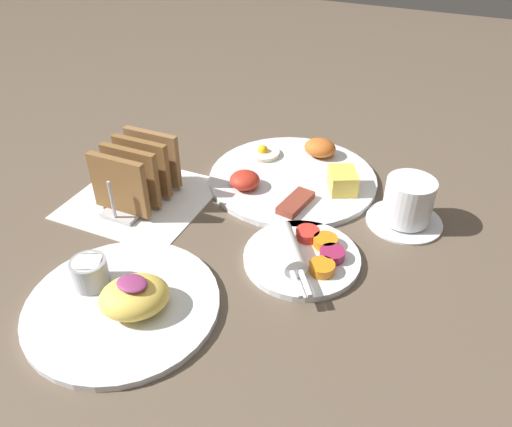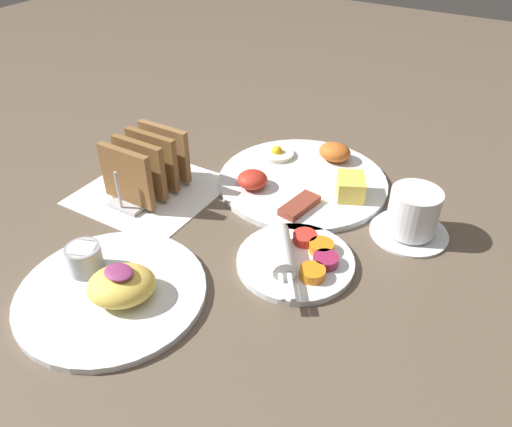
# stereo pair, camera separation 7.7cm
# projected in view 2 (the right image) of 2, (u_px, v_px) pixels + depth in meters

# --- Properties ---
(ground_plane) EXTENTS (3.00, 3.00, 0.00)m
(ground_plane) POSITION_uv_depth(u_px,v_px,m) (226.00, 232.00, 0.78)
(ground_plane) COLOR brown
(napkin_flat) EXTENTS (0.22, 0.22, 0.00)m
(napkin_flat) POSITION_uv_depth(u_px,v_px,m) (151.00, 191.00, 0.87)
(napkin_flat) COLOR white
(napkin_flat) RESTS_ON ground_plane
(plate_breakfast) EXTENTS (0.30, 0.30, 0.05)m
(plate_breakfast) POSITION_uv_depth(u_px,v_px,m) (304.00, 178.00, 0.89)
(plate_breakfast) COLOR white
(plate_breakfast) RESTS_ON ground_plane
(plate_condiments) EXTENTS (0.17, 0.18, 0.04)m
(plate_condiments) POSITION_uv_depth(u_px,v_px,m) (296.00, 258.00, 0.71)
(plate_condiments) COLOR white
(plate_condiments) RESTS_ON ground_plane
(plate_foreground) EXTENTS (0.25, 0.25, 0.06)m
(plate_foreground) POSITION_uv_depth(u_px,v_px,m) (111.00, 287.00, 0.66)
(plate_foreground) COLOR white
(plate_foreground) RESTS_ON ground_plane
(toast_rack) EXTENTS (0.10, 0.15, 0.10)m
(toast_rack) POSITION_uv_depth(u_px,v_px,m) (147.00, 166.00, 0.84)
(toast_rack) COLOR #B7B7BC
(toast_rack) RESTS_ON ground_plane
(coffee_cup) EXTENTS (0.12, 0.12, 0.08)m
(coffee_cup) POSITION_uv_depth(u_px,v_px,m) (413.00, 215.00, 0.75)
(coffee_cup) COLOR white
(coffee_cup) RESTS_ON ground_plane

